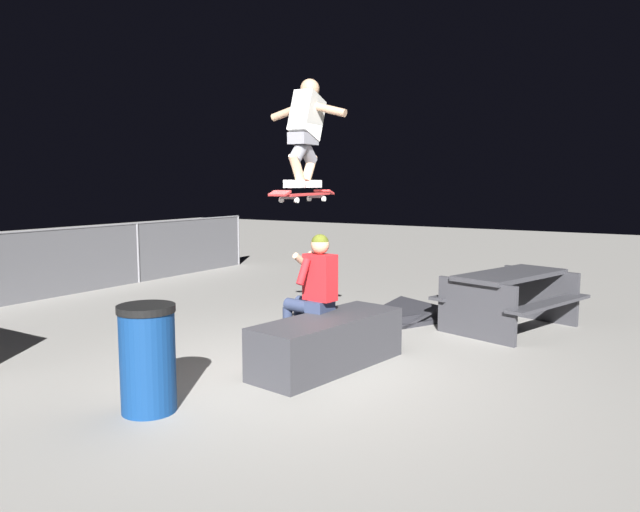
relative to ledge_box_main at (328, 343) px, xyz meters
The scene contains 8 objects.
ground_plane 0.43m from the ledge_box_main, 148.58° to the left, with size 40.00×40.00×0.00m, color gray.
ledge_box_main is the anchor object (origin of this frame).
person_sitting_on_ledge 0.65m from the ledge_box_main, 55.53° to the left, with size 0.60×0.78×1.37m.
skateboard 1.55m from the ledge_box_main, 84.00° to the left, with size 1.03×0.25×0.13m.
skater_airborne 2.23m from the ledge_box_main, 74.52° to the left, with size 0.62×0.89×1.12m.
kicker_ramp 2.35m from the ledge_box_main, ahead, with size 1.24×1.21×0.32m.
picnic_table_back 2.95m from the ledge_box_main, 23.10° to the right, with size 2.01×1.77×0.75m.
trash_bin 1.95m from the ledge_box_main, 160.50° to the left, with size 0.48×0.48×0.91m.
Camera 1 is at (-4.94, -3.34, 1.91)m, focal length 33.99 mm.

